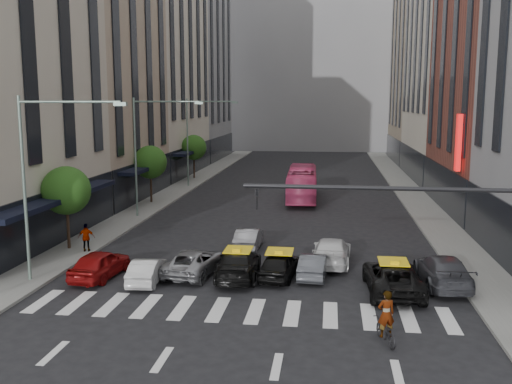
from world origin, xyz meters
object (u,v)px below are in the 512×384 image
(streetlamp_far, at_px, (196,130))
(car_white_front, at_px, (147,270))
(taxi_left, at_px, (238,264))
(taxi_center, at_px, (280,265))
(pedestrian_far, at_px, (86,238))
(streetlamp_near, at_px, (41,164))
(bus, at_px, (302,184))
(streetlamp_mid, at_px, (147,141))
(motorcycle, at_px, (385,331))
(car_red, at_px, (100,264))

(streetlamp_far, distance_m, car_white_front, 32.11)
(streetlamp_far, xyz_separation_m, taxi_left, (9.20, -30.00, -5.18))
(taxi_center, bearing_deg, streetlamp_far, -61.44)
(pedestrian_far, bearing_deg, streetlamp_near, 81.53)
(streetlamp_near, xyz_separation_m, taxi_center, (11.27, 2.25, -5.22))
(streetlamp_near, xyz_separation_m, bus, (11.24, 25.61, -4.41))
(streetlamp_mid, xyz_separation_m, taxi_left, (9.20, -14.00, -5.18))
(bus, relative_size, motorcycle, 6.11)
(taxi_left, distance_m, pedestrian_far, 10.19)
(streetlamp_near, xyz_separation_m, car_white_front, (4.84, 0.70, -5.29))
(streetlamp_mid, bearing_deg, taxi_center, -50.65)
(taxi_left, relative_size, pedestrian_far, 3.03)
(taxi_left, distance_m, motorcycle, 9.75)
(streetlamp_near, distance_m, taxi_left, 10.74)
(streetlamp_mid, height_order, taxi_left, streetlamp_mid)
(taxi_left, bearing_deg, car_red, 4.98)
(car_white_front, xyz_separation_m, taxi_center, (6.43, 1.55, 0.07))
(streetlamp_mid, distance_m, taxi_left, 17.53)
(streetlamp_near, height_order, bus, streetlamp_near)
(streetlamp_mid, relative_size, car_white_front, 2.42)
(car_white_front, relative_size, taxi_left, 0.74)
(taxi_center, xyz_separation_m, motorcycle, (4.59, -7.36, -0.22))
(bus, bearing_deg, pedestrian_far, 58.25)
(streetlamp_mid, xyz_separation_m, car_white_front, (4.84, -15.30, -5.29))
(bus, bearing_deg, car_red, 68.03)
(car_red, height_order, taxi_left, taxi_left)
(streetlamp_near, bearing_deg, car_white_front, 8.21)
(streetlamp_near, xyz_separation_m, pedestrian_far, (-0.39, 5.44, -4.93))
(motorcycle, bearing_deg, pedestrian_far, -49.93)
(streetlamp_far, distance_m, car_red, 31.41)
(taxi_left, xyz_separation_m, motorcycle, (6.66, -7.11, -0.26))
(car_red, distance_m, taxi_center, 9.11)
(car_red, bearing_deg, taxi_left, -167.48)
(pedestrian_far, bearing_deg, streetlamp_far, -103.38)
(car_white_front, relative_size, taxi_center, 0.93)
(streetlamp_mid, xyz_separation_m, taxi_center, (11.27, -13.75, -5.22))
(streetlamp_mid, relative_size, motorcycle, 5.13)
(streetlamp_near, relative_size, car_red, 2.12)
(taxi_center, distance_m, pedestrian_far, 12.09)
(taxi_center, bearing_deg, streetlamp_mid, -42.84)
(car_white_front, height_order, pedestrian_far, pedestrian_far)
(taxi_center, bearing_deg, motorcycle, 129.77)
(taxi_left, xyz_separation_m, bus, (2.05, 23.61, 0.77))
(streetlamp_far, relative_size, pedestrian_far, 5.44)
(taxi_center, distance_m, motorcycle, 8.67)
(car_red, relative_size, pedestrian_far, 2.57)
(motorcycle, bearing_deg, streetlamp_far, -83.80)
(streetlamp_near, relative_size, streetlamp_mid, 1.00)
(car_red, bearing_deg, streetlamp_near, 31.49)
(streetlamp_near, xyz_separation_m, streetlamp_far, (0.00, 32.00, 0.00))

